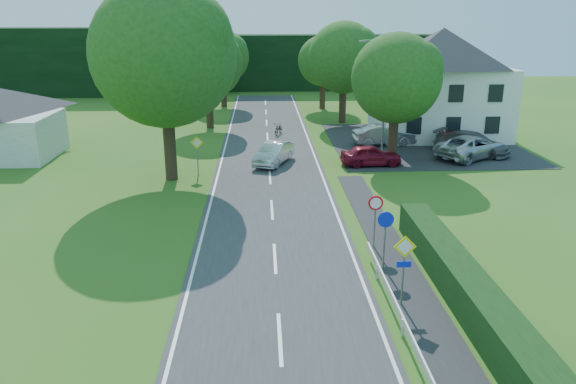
{
  "coord_description": "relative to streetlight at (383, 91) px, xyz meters",
  "views": [
    {
      "loc": [
        -0.47,
        -9.23,
        9.71
      ],
      "look_at": [
        0.75,
        16.39,
        1.5
      ],
      "focal_mm": 35.0,
      "sensor_mm": 36.0,
      "label": 1
    }
  ],
  "objects": [
    {
      "name": "road",
      "position": [
        -8.06,
        -10.0,
        -4.44
      ],
      "size": [
        7.0,
        80.0,
        0.04
      ],
      "primitive_type": "cube",
      "color": "#333336",
      "rests_on": "ground"
    },
    {
      "name": "sign_priority_left",
      "position": [
        -12.56,
        -5.02,
        -2.75
      ],
      "size": [
        0.78,
        0.09,
        2.44
      ],
      "color": "slate",
      "rests_on": "ground"
    },
    {
      "name": "streetlight",
      "position": [
        0.0,
        0.0,
        0.0
      ],
      "size": [
        2.03,
        0.18,
        8.0
      ],
      "color": "slate",
      "rests_on": "ground"
    },
    {
      "name": "tree_left_back",
      "position": [
        -12.56,
        22.0,
        -0.43
      ],
      "size": [
        6.6,
        6.6,
        8.07
      ],
      "primitive_type": null,
      "color": "#1F4C16",
      "rests_on": "ground"
    },
    {
      "name": "house_white",
      "position": [
        5.94,
        6.0,
        -0.06
      ],
      "size": [
        10.6,
        8.4,
        8.6
      ],
      "color": "white",
      "rests_on": "ground"
    },
    {
      "name": "tree_right_far",
      "position": [
        -1.06,
        12.0,
        0.08
      ],
      "size": [
        7.4,
        7.4,
        9.09
      ],
      "primitive_type": null,
      "color": "#1F4C16",
      "rests_on": "ground"
    },
    {
      "name": "parked_car_silver_b",
      "position": [
        6.04,
        -1.83,
        -3.63
      ],
      "size": [
        6.19,
        5.31,
        1.58
      ],
      "primitive_type": "imported",
      "rotation": [
        0.0,
        0.0,
        2.15
      ],
      "color": "silver",
      "rests_on": "parking_pad"
    },
    {
      "name": "line_centre",
      "position": [
        -8.06,
        -10.0,
        -4.42
      ],
      "size": [
        0.12,
        80.0,
        0.01
      ],
      "primitive_type": null,
      "color": "white",
      "rests_on": "road"
    },
    {
      "name": "line_edge_left",
      "position": [
        -11.31,
        -10.0,
        -4.42
      ],
      "size": [
        0.12,
        80.0,
        0.01
      ],
      "primitive_type": "cube",
      "color": "white",
      "rests_on": "road"
    },
    {
      "name": "line_edge_right",
      "position": [
        -4.81,
        -10.0,
        -4.42
      ],
      "size": [
        0.12,
        80.0,
        0.01
      ],
      "primitive_type": "cube",
      "color": "white",
      "rests_on": "road"
    },
    {
      "name": "tree_main",
      "position": [
        -14.06,
        -6.0,
        1.36
      ],
      "size": [
        9.4,
        9.4,
        11.64
      ],
      "primitive_type": null,
      "color": "#1F4C16",
      "rests_on": "ground"
    },
    {
      "name": "treeline_right",
      "position": [
        -0.06,
        36.0,
        -0.96
      ],
      "size": [
        30.0,
        5.0,
        7.0
      ],
      "primitive_type": "cube",
      "color": "black",
      "rests_on": "ground"
    },
    {
      "name": "tree_right_mid",
      "position": [
        0.44,
        -2.0,
        -0.17
      ],
      "size": [
        7.0,
        7.0,
        8.58
      ],
      "primitive_type": null,
      "color": "#1F4C16",
      "rests_on": "ground"
    },
    {
      "name": "parasol",
      "position": [
        4.62,
        -0.5,
        -3.57
      ],
      "size": [
        2.42,
        2.44,
        1.72
      ],
      "primitive_type": "imported",
      "rotation": [
        0.0,
        0.0,
        -0.35
      ],
      "color": "#A81A0D",
      "rests_on": "parking_pad"
    },
    {
      "name": "sign_roundabout",
      "position": [
        -3.76,
        -19.02,
        -2.79
      ],
      "size": [
        0.64,
        0.08,
        2.37
      ],
      "color": "slate",
      "rests_on": "ground"
    },
    {
      "name": "treeline_left",
      "position": [
        -36.06,
        32.0,
        -0.46
      ],
      "size": [
        44.0,
        6.0,
        8.0
      ],
      "primitive_type": "cube",
      "color": "black",
      "rests_on": "ground"
    },
    {
      "name": "parked_car_grey",
      "position": [
        6.54,
        -0.58,
        -3.65
      ],
      "size": [
        5.43,
        5.17,
        1.55
      ],
      "primitive_type": "imported",
      "rotation": [
        0.0,
        0.0,
        0.85
      ],
      "color": "#55545A",
      "rests_on": "parking_pad"
    },
    {
      "name": "motorcycle",
      "position": [
        -7.12,
        6.73,
        -3.91
      ],
      "size": [
        1.2,
        2.07,
        1.03
      ],
      "primitive_type": "imported",
      "rotation": [
        0.0,
        0.0,
        -0.28
      ],
      "color": "black",
      "rests_on": "road"
    },
    {
      "name": "sign_speed_limit",
      "position": [
        -3.76,
        -17.03,
        -2.7
      ],
      "size": [
        0.64,
        0.11,
        2.37
      ],
      "color": "slate",
      "rests_on": "ground"
    },
    {
      "name": "parking_pad",
      "position": [
        3.94,
        3.0,
        -4.44
      ],
      "size": [
        14.0,
        16.0,
        0.04
      ],
      "primitive_type": "cube",
      "color": "#252528",
      "rests_on": "ground"
    },
    {
      "name": "tree_right_back",
      "position": [
        -2.06,
        20.0,
        -0.68
      ],
      "size": [
        6.2,
        6.2,
        7.56
      ],
      "primitive_type": null,
      "color": "#1F4C16",
      "rests_on": "ground"
    },
    {
      "name": "parked_car_silver_a",
      "position": [
        0.82,
        2.51,
        -3.65
      ],
      "size": [
        4.79,
        1.96,
        1.55
      ],
      "primitive_type": "imported",
      "rotation": [
        0.0,
        0.0,
        1.64
      ],
      "color": "#A6A7AA",
      "rests_on": "parking_pad"
    },
    {
      "name": "tree_left_far",
      "position": [
        -13.06,
        10.0,
        -0.17
      ],
      "size": [
        7.0,
        7.0,
        8.58
      ],
      "primitive_type": null,
      "color": "#1F4C16",
      "rests_on": "ground"
    },
    {
      "name": "sign_priority_right",
      "position": [
        -3.76,
        -22.02,
        -2.67
      ],
      "size": [
        0.78,
        0.09,
        2.59
      ],
      "color": "slate",
      "rests_on": "ground"
    },
    {
      "name": "moving_car",
      "position": [
        -7.76,
        -2.79,
        -3.72
      ],
      "size": [
        2.94,
        4.54,
        1.41
      ],
      "primitive_type": "imported",
      "rotation": [
        0.0,
        0.0,
        -0.37
      ],
      "color": "silver",
      "rests_on": "road"
    },
    {
      "name": "parked_car_red",
      "position": [
        -1.33,
        -3.5,
        -3.74
      ],
      "size": [
        4.06,
        1.77,
        1.36
      ],
      "primitive_type": "imported",
      "rotation": [
        0.0,
        0.0,
        1.61
      ],
      "color": "maroon",
      "rests_on": "parking_pad"
    }
  ]
}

